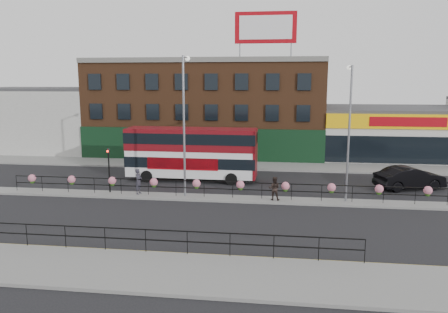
# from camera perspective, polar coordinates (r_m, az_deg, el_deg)

# --- Properties ---
(ground) EXTENTS (120.00, 120.00, 0.00)m
(ground) POSITION_cam_1_polar(r_m,az_deg,el_deg) (30.39, -0.74, -5.62)
(ground) COLOR black
(ground) RESTS_ON ground
(south_pavement) EXTENTS (60.00, 4.00, 0.15)m
(south_pavement) POSITION_cam_1_polar(r_m,az_deg,el_deg) (19.26, -6.04, -14.89)
(south_pavement) COLOR gray
(south_pavement) RESTS_ON ground
(north_pavement) EXTENTS (60.00, 4.00, 0.15)m
(north_pavement) POSITION_cam_1_polar(r_m,az_deg,el_deg) (41.97, 1.60, -1.16)
(north_pavement) COLOR gray
(north_pavement) RESTS_ON ground
(median) EXTENTS (60.00, 1.60, 0.15)m
(median) POSITION_cam_1_polar(r_m,az_deg,el_deg) (30.37, -0.74, -5.48)
(median) COLOR gray
(median) RESTS_ON ground
(yellow_line_inner) EXTENTS (60.00, 0.10, 0.01)m
(yellow_line_inner) POSITION_cam_1_polar(r_m,az_deg,el_deg) (21.34, -4.56, -12.51)
(yellow_line_inner) COLOR gold
(yellow_line_inner) RESTS_ON ground
(yellow_line_outer) EXTENTS (60.00, 0.10, 0.01)m
(yellow_line_outer) POSITION_cam_1_polar(r_m,az_deg,el_deg) (21.18, -4.67, -12.70)
(yellow_line_outer) COLOR gold
(yellow_line_outer) RESTS_ON ground
(brick_building) EXTENTS (25.00, 12.21, 10.30)m
(brick_building) POSITION_cam_1_polar(r_m,az_deg,el_deg) (49.71, -2.03, 6.43)
(brick_building) COLOR brown
(brick_building) RESTS_ON ground
(supermarket) EXTENTS (15.00, 12.25, 5.30)m
(supermarket) POSITION_cam_1_polar(r_m,az_deg,el_deg) (50.58, 20.96, 3.03)
(supermarket) COLOR silver
(supermarket) RESTS_ON ground
(warehouse_west) EXTENTS (15.50, 12.00, 7.30)m
(warehouse_west) POSITION_cam_1_polar(r_m,az_deg,el_deg) (56.82, -22.66, 4.62)
(warehouse_west) COLOR #B4B4AF
(warehouse_west) RESTS_ON ground
(billboard) EXTENTS (6.00, 0.29, 4.40)m
(billboard) POSITION_cam_1_polar(r_m,az_deg,el_deg) (44.28, 5.46, 16.41)
(billboard) COLOR #9E0610
(billboard) RESTS_ON brick_building
(median_railing) EXTENTS (30.04, 0.56, 1.23)m
(median_railing) POSITION_cam_1_polar(r_m,az_deg,el_deg) (30.13, -0.75, -3.70)
(median_railing) COLOR black
(median_railing) RESTS_ON median
(south_railing) EXTENTS (20.04, 0.05, 1.12)m
(south_railing) POSITION_cam_1_polar(r_m,az_deg,el_deg) (21.13, -10.23, -10.10)
(south_railing) COLOR black
(south_railing) RESTS_ON south_pavement
(double_decker_bus) EXTENTS (10.69, 2.80, 4.31)m
(double_decker_bus) POSITION_cam_1_polar(r_m,az_deg,el_deg) (35.70, -4.22, 1.04)
(double_decker_bus) COLOR white
(double_decker_bus) RESTS_ON ground
(car) EXTENTS (5.17, 6.40, 1.72)m
(car) POSITION_cam_1_polar(r_m,az_deg,el_deg) (35.92, 23.10, -2.58)
(car) COLOR black
(car) RESTS_ON ground
(pedestrian_a) EXTENTS (0.79, 0.63, 1.81)m
(pedestrian_a) POSITION_cam_1_polar(r_m,az_deg,el_deg) (31.65, -11.10, -3.20)
(pedestrian_a) COLOR #2D2C37
(pedestrian_a) RESTS_ON median
(pedestrian_b) EXTENTS (0.84, 0.68, 1.61)m
(pedestrian_b) POSITION_cam_1_polar(r_m,az_deg,el_deg) (29.69, 6.56, -4.15)
(pedestrian_b) COLOR black
(pedestrian_b) RESTS_ON median
(lamp_column_west) EXTENTS (0.35, 1.70, 9.66)m
(lamp_column_west) POSITION_cam_1_polar(r_m,az_deg,el_deg) (30.19, -5.17, 5.58)
(lamp_column_west) COLOR slate
(lamp_column_west) RESTS_ON median
(lamp_column_east) EXTENTS (0.32, 1.57, 8.97)m
(lamp_column_east) POSITION_cam_1_polar(r_m,az_deg,el_deg) (29.83, 16.01, 4.40)
(lamp_column_east) COLOR slate
(lamp_column_east) RESTS_ON median
(traffic_light_median) EXTENTS (0.15, 0.28, 3.65)m
(traffic_light_median) POSITION_cam_1_polar(r_m,az_deg,el_deg) (32.31, -14.84, -0.52)
(traffic_light_median) COLOR black
(traffic_light_median) RESTS_ON median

